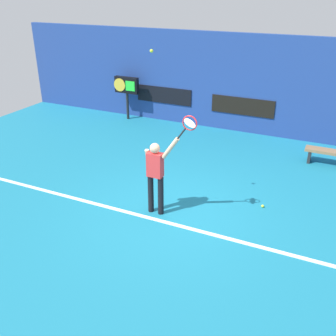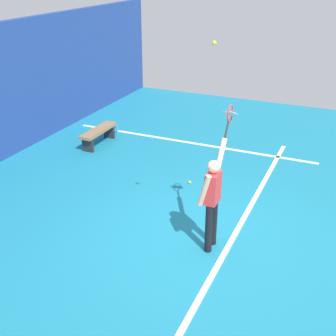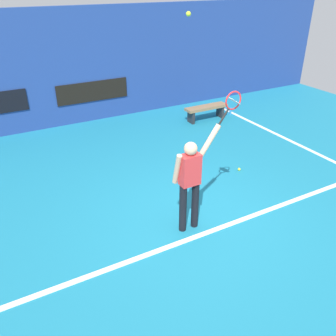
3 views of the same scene
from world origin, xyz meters
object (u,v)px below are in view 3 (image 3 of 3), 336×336
Objects in this scene: tennis_player at (190,179)px; spare_ball at (239,169)px; tennis_ball at (188,14)px; court_bench at (206,109)px; water_bottle at (231,111)px; tennis_racket at (232,102)px.

tennis_player is 28.14× the size of spare_ball.
spare_ball is at bearing 27.91° from tennis_ball.
court_bench is 5.83× the size of water_bottle.
tennis_racket reaches higher than court_bench.
spare_ball is (1.41, 1.25, -2.19)m from tennis_racket.
tennis_ball is at bearing 145.01° from tennis_player.
water_bottle is at bearing 45.48° from tennis_player.
tennis_ball is (-0.83, 0.06, 1.34)m from tennis_racket.
tennis_racket reaches higher than tennis_player.
water_bottle is at bearing 50.93° from tennis_racket.
tennis_ball reaches higher than court_bench.
tennis_ball reaches higher than tennis_player.
court_bench is (2.60, 4.40, -1.89)m from tennis_racket.
court_bench reaches higher than spare_ball.
tennis_racket is at bearing -4.14° from tennis_ball.
tennis_ball reaches higher than tennis_racket.
water_bottle is (3.57, 4.40, -2.11)m from tennis_racket.
tennis_racket is 2.89m from spare_ball.
tennis_ball is 0.05× the size of court_bench.
tennis_racket is at bearing -120.58° from court_bench.
tennis_ball is (-0.08, 0.06, 2.56)m from tennis_player.
court_bench is at bearing 59.42° from tennis_racket.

